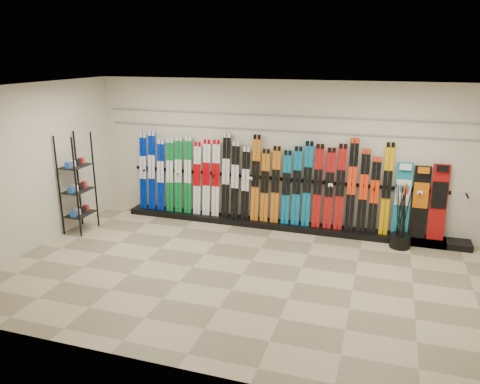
% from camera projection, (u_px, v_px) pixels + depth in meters
% --- Properties ---
extents(floor, '(8.00, 8.00, 0.00)m').
position_uv_depth(floor, '(242.00, 274.00, 7.70)').
color(floor, '#86775C').
rests_on(floor, ground).
extents(back_wall, '(8.00, 0.00, 8.00)m').
position_uv_depth(back_wall, '(279.00, 155.00, 9.55)').
color(back_wall, beige).
rests_on(back_wall, floor).
extents(left_wall, '(0.00, 5.00, 5.00)m').
position_uv_depth(left_wall, '(32.00, 168.00, 8.44)').
color(left_wall, beige).
rests_on(left_wall, floor).
extents(ceiling, '(8.00, 8.00, 0.00)m').
position_uv_depth(ceiling, '(243.00, 89.00, 6.84)').
color(ceiling, silver).
rests_on(ceiling, back_wall).
extents(ski_rack_base, '(8.00, 0.40, 0.12)m').
position_uv_depth(ski_rack_base, '(286.00, 226.00, 9.70)').
color(ski_rack_base, black).
rests_on(ski_rack_base, floor).
extents(skis, '(5.38, 0.20, 1.83)m').
position_uv_depth(skis, '(255.00, 181.00, 9.67)').
color(skis, '#001C96').
rests_on(skis, ski_rack_base).
extents(snowboards, '(0.94, 0.22, 1.42)m').
position_uv_depth(snowboards, '(420.00, 201.00, 8.79)').
color(snowboards, '#14728C').
rests_on(snowboards, ski_rack_base).
extents(accessory_rack, '(0.40, 0.60, 2.00)m').
position_uv_depth(accessory_rack, '(77.00, 183.00, 9.33)').
color(accessory_rack, black).
rests_on(accessory_rack, floor).
extents(pole_bin, '(0.38, 0.38, 0.25)m').
position_uv_depth(pole_bin, '(400.00, 241.00, 8.74)').
color(pole_bin, black).
rests_on(pole_bin, floor).
extents(ski_poles, '(0.29, 0.37, 1.18)m').
position_uv_depth(ski_poles, '(402.00, 217.00, 8.58)').
color(ski_poles, black).
rests_on(ski_poles, pole_bin).
extents(slatwall_rail_0, '(7.60, 0.02, 0.03)m').
position_uv_depth(slatwall_rail_0, '(280.00, 131.00, 9.39)').
color(slatwall_rail_0, gray).
rests_on(slatwall_rail_0, back_wall).
extents(slatwall_rail_1, '(7.60, 0.02, 0.03)m').
position_uv_depth(slatwall_rail_1, '(280.00, 116.00, 9.30)').
color(slatwall_rail_1, gray).
rests_on(slatwall_rail_1, back_wall).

